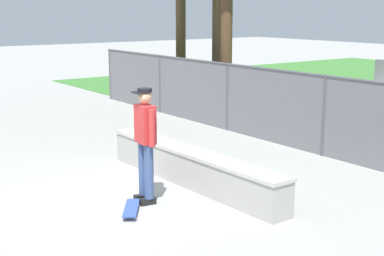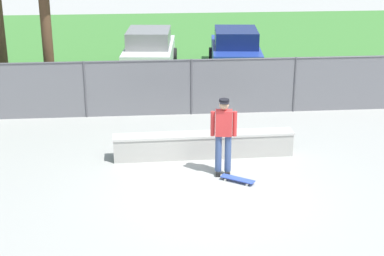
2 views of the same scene
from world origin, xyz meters
name	(u,v)px [view 1 (image 1 of 2)]	position (x,y,z in m)	size (l,w,h in m)	color
ground_plane	(90,206)	(0.00, 0.00, 0.00)	(80.00, 80.00, 0.00)	#9E9E99
concrete_ledge	(191,167)	(0.01, 1.94, 0.32)	(4.51, 0.57, 0.63)	#A8A59E
skateboarder	(145,140)	(0.35, 0.82, 1.03)	(0.60, 0.33, 1.84)	black
skateboard	(131,208)	(0.63, 0.38, 0.07)	(0.77, 0.62, 0.09)	#334CB2
chainlink_fence	(324,112)	(0.00, 5.36, 0.94)	(19.10, 0.07, 1.72)	#4C4C51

